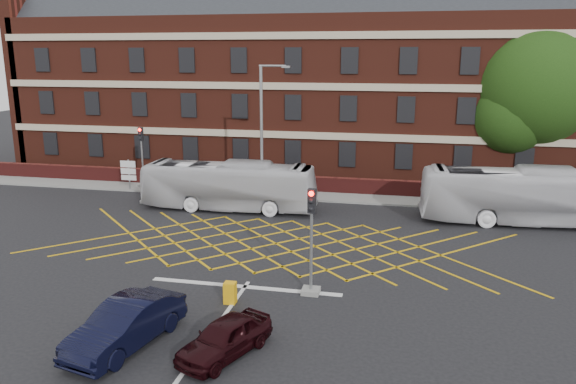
% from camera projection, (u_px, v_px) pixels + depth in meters
% --- Properties ---
extents(ground, '(120.00, 120.00, 0.00)m').
position_uv_depth(ground, '(266.00, 257.00, 26.22)').
color(ground, black).
rests_on(ground, ground).
extents(victorian_building, '(51.00, 12.17, 20.40)m').
position_uv_depth(victorian_building, '(336.00, 72.00, 45.17)').
color(victorian_building, '#501E14').
rests_on(victorian_building, ground).
extents(boundary_wall, '(56.00, 0.50, 1.10)m').
position_uv_depth(boundary_wall, '(313.00, 184.00, 38.43)').
color(boundary_wall, '#521716').
rests_on(boundary_wall, ground).
extents(far_pavement, '(60.00, 3.00, 0.12)m').
position_uv_depth(far_pavement, '(310.00, 195.00, 37.60)').
color(far_pavement, slate).
rests_on(far_pavement, ground).
extents(box_junction_hatching, '(8.22, 8.22, 0.02)m').
position_uv_depth(box_junction_hatching, '(276.00, 243.00, 28.12)').
color(box_junction_hatching, '#CC990C').
rests_on(box_junction_hatching, ground).
extents(stop_line, '(8.00, 0.30, 0.02)m').
position_uv_depth(stop_line, '(245.00, 287.00, 22.90)').
color(stop_line, silver).
rests_on(stop_line, ground).
extents(centre_line, '(0.15, 14.00, 0.02)m').
position_uv_depth(centre_line, '(183.00, 373.00, 16.73)').
color(centre_line, silver).
rests_on(centre_line, ground).
extents(bus_left, '(10.64, 2.65, 2.95)m').
position_uv_depth(bus_left, '(229.00, 186.00, 34.00)').
color(bus_left, silver).
rests_on(bus_left, ground).
extents(bus_right, '(11.52, 3.33, 3.17)m').
position_uv_depth(bus_right, '(526.00, 196.00, 31.11)').
color(bus_right, silver).
rests_on(bus_right, ground).
extents(car_navy, '(2.57, 4.80, 1.50)m').
position_uv_depth(car_navy, '(126.00, 324.00, 18.13)').
color(car_navy, black).
rests_on(car_navy, ground).
extents(car_maroon, '(2.71, 3.79, 1.20)m').
position_uv_depth(car_maroon, '(225.00, 338.00, 17.59)').
color(car_maroon, black).
rests_on(car_maroon, ground).
extents(deciduous_tree, '(8.47, 8.45, 11.27)m').
position_uv_depth(deciduous_tree, '(532.00, 95.00, 38.70)').
color(deciduous_tree, black).
rests_on(deciduous_tree, ground).
extents(traffic_light_near, '(0.70, 0.70, 4.27)m').
position_uv_depth(traffic_light_near, '(311.00, 251.00, 21.86)').
color(traffic_light_near, slate).
rests_on(traffic_light_near, ground).
extents(traffic_light_far, '(0.70, 0.70, 4.27)m').
position_uv_depth(traffic_light_far, '(143.00, 163.00, 39.60)').
color(traffic_light_far, slate).
rests_on(traffic_light_far, ground).
extents(street_lamp, '(2.25, 1.00, 8.63)m').
position_uv_depth(street_lamp, '(263.00, 161.00, 34.05)').
color(street_lamp, slate).
rests_on(street_lamp, ground).
extents(direction_signs, '(1.10, 0.16, 2.20)m').
position_uv_depth(direction_signs, '(128.00, 171.00, 38.59)').
color(direction_signs, gray).
rests_on(direction_signs, ground).
extents(utility_cabinet, '(0.44, 0.38, 0.84)m').
position_uv_depth(utility_cabinet, '(230.00, 293.00, 21.33)').
color(utility_cabinet, '#E8A40D').
rests_on(utility_cabinet, ground).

